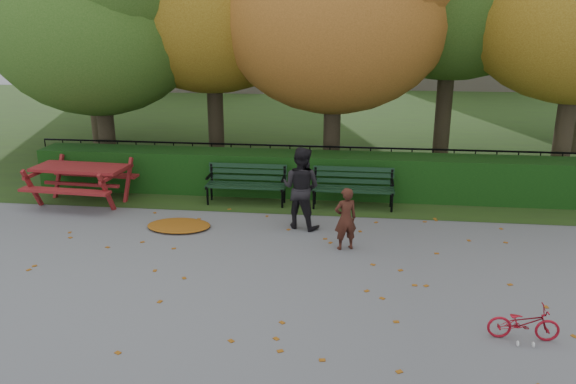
# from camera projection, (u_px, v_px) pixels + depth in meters

# --- Properties ---
(ground) EXTENTS (90.00, 90.00, 0.00)m
(ground) POSITION_uv_depth(u_px,v_px,m) (283.00, 276.00, 9.20)
(ground) COLOR slate
(ground) RESTS_ON ground
(grass_strip) EXTENTS (90.00, 90.00, 0.00)m
(grass_strip) POSITION_uv_depth(u_px,v_px,m) (328.00, 123.00, 22.47)
(grass_strip) COLOR #243616
(grass_strip) RESTS_ON ground
(hedge) EXTENTS (13.00, 0.90, 1.00)m
(hedge) POSITION_uv_depth(u_px,v_px,m) (307.00, 174.00, 13.32)
(hedge) COLOR black
(hedge) RESTS_ON ground
(iron_fence) EXTENTS (14.00, 0.04, 1.02)m
(iron_fence) POSITION_uv_depth(u_px,v_px,m) (310.00, 164.00, 14.07)
(iron_fence) COLOR black
(iron_fence) RESTS_ON ground
(bench_left) EXTENTS (1.80, 0.57, 0.88)m
(bench_left) POSITION_uv_depth(u_px,v_px,m) (247.00, 181.00, 12.71)
(bench_left) COLOR black
(bench_left) RESTS_ON ground
(bench_right) EXTENTS (1.80, 0.57, 0.88)m
(bench_right) POSITION_uv_depth(u_px,v_px,m) (353.00, 184.00, 12.43)
(bench_right) COLOR black
(bench_right) RESTS_ON ground
(picnic_table) EXTENTS (2.14, 1.77, 0.99)m
(picnic_table) POSITION_uv_depth(u_px,v_px,m) (80.00, 175.00, 12.61)
(picnic_table) COLOR maroon
(picnic_table) RESTS_ON ground
(leaf_pile) EXTENTS (1.53, 1.32, 0.09)m
(leaf_pile) POSITION_uv_depth(u_px,v_px,m) (179.00, 225.00, 11.32)
(leaf_pile) COLOR #71320E
(leaf_pile) RESTS_ON ground
(leaf_scatter) EXTENTS (9.00, 5.70, 0.01)m
(leaf_scatter) POSITION_uv_depth(u_px,v_px,m) (285.00, 268.00, 9.49)
(leaf_scatter) COLOR #71320E
(leaf_scatter) RESTS_ON ground
(child) EXTENTS (0.50, 0.42, 1.17)m
(child) POSITION_uv_depth(u_px,v_px,m) (346.00, 219.00, 10.13)
(child) COLOR #3D1C13
(child) RESTS_ON ground
(adult) EXTENTS (0.97, 0.86, 1.66)m
(adult) POSITION_uv_depth(u_px,v_px,m) (301.00, 188.00, 11.13)
(adult) COLOR black
(adult) RESTS_ON ground
(bicycle) EXTENTS (0.92, 0.33, 0.48)m
(bicycle) POSITION_uv_depth(u_px,v_px,m) (524.00, 323.00, 7.34)
(bicycle) COLOR maroon
(bicycle) RESTS_ON ground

